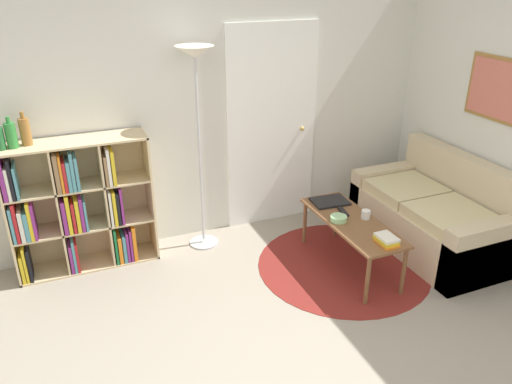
{
  "coord_description": "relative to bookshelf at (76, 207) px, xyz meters",
  "views": [
    {
      "loc": [
        -1.37,
        -2.0,
        2.47
      ],
      "look_at": [
        -0.01,
        1.28,
        0.85
      ],
      "focal_mm": 35.0,
      "sensor_mm": 36.0,
      "label": 1
    }
  ],
  "objects": [
    {
      "name": "bowl",
      "position": [
        2.07,
        -0.89,
        -0.09
      ],
      "size": [
        0.14,
        0.14,
        0.04
      ],
      "color": "#9ED193",
      "rests_on": "coffee_table"
    },
    {
      "name": "wall_right",
      "position": [
        3.54,
        -0.98,
        0.73
      ],
      "size": [
        0.08,
        5.32,
        2.6
      ],
      "color": "silver",
      "rests_on": "ground_plane"
    },
    {
      "name": "bottle_right",
      "position": [
        -0.28,
        0.02,
        0.71
      ],
      "size": [
        0.08,
        0.08,
        0.27
      ],
      "color": "olive",
      "rests_on": "bookshelf"
    },
    {
      "name": "bookshelf",
      "position": [
        0.0,
        0.0,
        0.0
      ],
      "size": [
        1.19,
        0.34,
        1.17
      ],
      "color": "beige",
      "rests_on": "ground_plane"
    },
    {
      "name": "cup",
      "position": [
        2.31,
        -0.95,
        -0.08
      ],
      "size": [
        0.08,
        0.08,
        0.08
      ],
      "color": "white",
      "rests_on": "coffee_table"
    },
    {
      "name": "couch",
      "position": [
        3.14,
        -0.92,
        -0.28
      ],
      "size": [
        0.83,
        1.51,
        0.87
      ],
      "color": "#CCB793",
      "rests_on": "ground_plane"
    },
    {
      "name": "book_stack_on_table",
      "position": [
        2.22,
        -1.38,
        -0.08
      ],
      "size": [
        0.14,
        0.19,
        0.07
      ],
      "color": "orange",
      "rests_on": "coffee_table"
    },
    {
      "name": "floor_lamp",
      "position": [
        1.1,
        -0.05,
        1.01
      ],
      "size": [
        0.33,
        0.33,
        1.87
      ],
      "color": "#B7B7BC",
      "rests_on": "ground_plane"
    },
    {
      "name": "laptop",
      "position": [
        2.19,
        -0.55,
        -0.11
      ],
      "size": [
        0.34,
        0.27,
        0.02
      ],
      "color": "black",
      "rests_on": "coffee_table"
    },
    {
      "name": "rug",
      "position": [
        2.14,
        -0.92,
        -0.57
      ],
      "size": [
        1.53,
        1.53,
        0.01
      ],
      "color": "maroon",
      "rests_on": "ground_plane"
    },
    {
      "name": "coffee_table",
      "position": [
        2.18,
        -0.94,
        -0.17
      ],
      "size": [
        0.43,
        1.13,
        0.46
      ],
      "color": "brown",
      "rests_on": "ground_plane"
    },
    {
      "name": "wall_back",
      "position": [
        1.35,
        0.21,
        0.71
      ],
      "size": [
        7.37,
        0.11,
        2.6
      ],
      "color": "silver",
      "rests_on": "ground_plane"
    },
    {
      "name": "bottle_middle",
      "position": [
        -0.38,
        -0.01,
        0.7
      ],
      "size": [
        0.08,
        0.08,
        0.25
      ],
      "color": "#2D8438",
      "rests_on": "bookshelf"
    },
    {
      "name": "remote",
      "position": [
        2.19,
        -0.78,
        -0.11
      ],
      "size": [
        0.07,
        0.18,
        0.02
      ],
      "color": "black",
      "rests_on": "coffee_table"
    }
  ]
}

